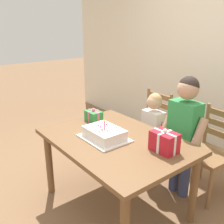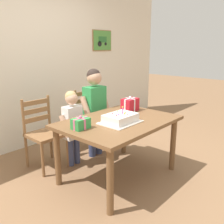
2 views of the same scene
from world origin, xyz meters
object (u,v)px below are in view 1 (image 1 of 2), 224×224
child_older (184,126)px  birthday_cake (104,134)px  chair_left (150,127)px  gift_box_beside_cake (164,142)px  child_younger (153,128)px  gift_box_red_large (94,116)px  chair_right (211,152)px  dining_table (115,148)px

child_older → birthday_cake: bearing=-113.8°
birthday_cake → child_older: bearing=66.2°
birthday_cake → chair_left: bearing=110.1°
gift_box_beside_cake → chair_left: size_ratio=0.24×
birthday_cake → child_younger: 0.76m
gift_box_red_large → chair_right: bearing=41.0°
gift_box_beside_cake → chair_right: 0.82m
chair_left → dining_table: bearing=-64.8°
gift_box_red_large → child_older: child_older is taller
dining_table → child_older: child_older is taller
dining_table → gift_box_beside_cake: 0.49m
birthday_cake → gift_box_beside_cake: size_ratio=1.97×
chair_left → child_older: 0.79m
gift_box_red_large → child_younger: size_ratio=0.18×
dining_table → gift_box_beside_cake: bearing=21.3°
gift_box_beside_cake → child_older: bearing=108.9°
dining_table → child_younger: bearing=103.0°
chair_right → child_younger: size_ratio=0.91×
dining_table → birthday_cake: (-0.07, -0.08, 0.14)m
gift_box_beside_cake → chair_left: bearing=139.0°
gift_box_beside_cake → chair_right: gift_box_beside_cake is taller
gift_box_red_large → child_younger: (0.35, 0.56, -0.17)m
child_older → chair_right: bearing=55.3°
birthday_cake → gift_box_beside_cake: bearing=26.3°
gift_box_beside_cake → gift_box_red_large: bearing=-176.0°
child_older → child_younger: (-0.41, 0.00, -0.15)m
child_older → child_younger: size_ratio=1.25×
chair_left → child_older: bearing=-20.1°
dining_table → birthday_cake: birthday_cake is taller
birthday_cake → child_younger: (-0.08, 0.74, -0.16)m
birthday_cake → gift_box_red_large: bearing=157.4°
child_older → child_younger: bearing=179.9°
birthday_cake → child_younger: size_ratio=0.43×
dining_table → chair_right: (0.43, 0.91, -0.16)m
gift_box_beside_cake → chair_left: 1.19m
gift_box_red_large → birthday_cake: bearing=-22.6°
chair_right → child_younger: 0.65m
birthday_cake → chair_left: 1.10m
birthday_cake → child_older: (0.33, 0.74, -0.00)m
dining_table → gift_box_beside_cake: gift_box_beside_cake is taller
birthday_cake → chair_right: (0.50, 0.99, -0.31)m
chair_right → child_older: child_older is taller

